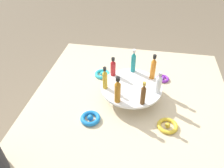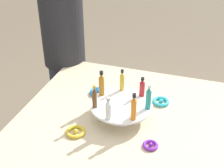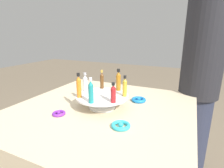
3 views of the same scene
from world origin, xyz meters
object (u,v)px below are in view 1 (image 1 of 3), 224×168
(display_stand, at_px, (131,89))
(ribbon_bow_blue, at_px, (90,118))
(bottle_gold, at_px, (105,79))
(ribbon_bow_gold, at_px, (168,126))
(bottle_clear, at_px, (159,83))
(bottle_orange, at_px, (153,68))
(ribbon_bow_teal, at_px, (102,74))
(bottle_teal, at_px, (133,62))
(bottle_amber, at_px, (118,91))
(bottle_red, at_px, (113,67))
(ribbon_bow_purple, at_px, (163,79))
(bottle_brown, at_px, (143,94))

(display_stand, xyz_separation_m, ribbon_bow_blue, (0.18, 0.20, -0.05))
(bottle_gold, relative_size, ribbon_bow_gold, 1.29)
(bottle_clear, distance_m, bottle_orange, 0.12)
(bottle_orange, height_order, ribbon_bow_teal, bottle_orange)
(ribbon_bow_blue, bearing_deg, bottle_teal, -117.07)
(bottle_amber, relative_size, ribbon_bow_blue, 1.46)
(display_stand, distance_m, bottle_red, 0.16)
(bottle_red, bearing_deg, ribbon_bow_purple, -158.36)
(display_stand, bearing_deg, ribbon_bow_purple, -132.06)
(bottle_red, bearing_deg, bottle_gold, 79.65)
(ribbon_bow_teal, height_order, ribbon_bow_blue, ribbon_bow_blue)
(bottle_teal, distance_m, bottle_orange, 0.12)
(display_stand, bearing_deg, bottle_teal, -87.49)
(bottle_teal, height_order, bottle_orange, bottle_orange)
(bottle_teal, xyz_separation_m, ribbon_bow_gold, (-0.21, 0.32, -0.14))
(bottle_clear, bearing_deg, bottle_teal, -48.92)
(bottle_gold, bearing_deg, bottle_red, -100.35)
(bottle_amber, height_order, bottle_orange, bottle_orange)
(bottle_teal, bearing_deg, ribbon_bow_blue, 62.93)
(bottle_clear, distance_m, ribbon_bow_purple, 0.26)
(bottle_gold, bearing_deg, bottle_teal, -126.06)
(bottle_brown, bearing_deg, bottle_clear, -126.06)
(bottle_red, distance_m, ribbon_bow_purple, 0.34)
(display_stand, distance_m, bottle_teal, 0.17)
(bottle_red, relative_size, bottle_orange, 0.76)
(display_stand, distance_m, ribbon_bow_gold, 0.27)
(display_stand, bearing_deg, bottle_clear, 169.65)
(bottle_brown, xyz_separation_m, ribbon_bow_gold, (-0.13, 0.06, -0.13))
(bottle_orange, bearing_deg, bottle_teal, -23.20)
(display_stand, distance_m, bottle_gold, 0.16)
(bottle_teal, xyz_separation_m, ribbon_bow_blue, (0.17, 0.34, -0.14))
(bottle_amber, bearing_deg, ribbon_bow_blue, 29.36)
(bottle_amber, distance_m, ribbon_bow_teal, 0.37)
(bottle_teal, bearing_deg, bottle_brown, 105.37)
(bottle_clear, distance_m, ribbon_bow_blue, 0.39)
(bottle_orange, bearing_deg, ribbon_bow_blue, 45.58)
(display_stand, bearing_deg, bottle_gold, 15.37)
(bottle_amber, height_order, bottle_brown, bottle_amber)
(ribbon_bow_gold, bearing_deg, bottle_red, -40.00)
(bottle_orange, distance_m, ribbon_bow_blue, 0.43)
(bottle_brown, height_order, ribbon_bow_gold, bottle_brown)
(ribbon_bow_purple, bearing_deg, bottle_red, 21.64)
(bottle_red, relative_size, ribbon_bow_gold, 1.13)
(bottle_teal, bearing_deg, ribbon_bow_teal, -11.50)
(ribbon_bow_gold, bearing_deg, bottle_brown, -22.83)
(bottle_amber, xyz_separation_m, bottle_brown, (-0.12, -0.01, -0.01))
(bottle_amber, xyz_separation_m, ribbon_bow_gold, (-0.25, 0.05, -0.14))
(bottle_brown, bearing_deg, display_stand, -61.77)
(bottle_clear, relative_size, ribbon_bow_purple, 1.63)
(bottle_brown, bearing_deg, ribbon_bow_teal, -48.81)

